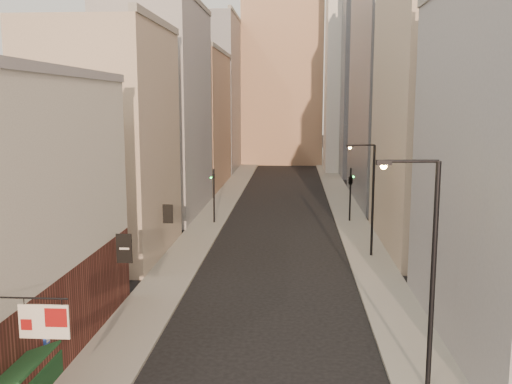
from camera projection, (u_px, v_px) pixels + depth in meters
The scene contains 15 objects.
sidewalk_left at pixel (231, 192), 69.49m from camera, with size 3.00×140.00×0.15m, color gray.
sidewalk_right at pixel (338, 193), 68.63m from camera, with size 3.00×140.00×0.15m, color gray.
left_bldg_beige at pixel (107, 143), 40.04m from camera, with size 8.00×12.00×16.00m, color tan.
left_bldg_grey at pixel (159, 111), 55.49m from camera, with size 8.00×16.00×20.00m, color gray.
left_bldg_tan at pixel (192, 121), 73.47m from camera, with size 8.00×18.00×17.00m, color tan.
left_bldg_wingrid at pixel (214, 95), 92.63m from camera, with size 8.00×20.00×24.00m, color gray.
right_bldg_beige at pixel (441, 114), 42.09m from camera, with size 8.00×16.00×20.00m, color tan.
right_bldg_wingrid at pixel (395, 82), 61.33m from camera, with size 8.00×20.00×26.00m, color gray.
highrise at pixel (406, 4), 86.56m from camera, with size 21.00×23.00×51.20m.
clock_tower at pixel (283, 64), 102.86m from camera, with size 14.00×14.00×44.90m.
white_tower at pixel (352, 52), 88.19m from camera, with size 8.00×8.00×41.50m.
streetlamp_near at pixel (427, 263), 20.77m from camera, with size 2.32×0.36×8.85m.
streetlamp_mid at pixel (370, 194), 39.63m from camera, with size 2.07×0.62×8.00m.
traffic_light_left at pixel (214, 184), 50.86m from camera, with size 0.59×0.52×5.00m.
traffic_light_right at pixel (351, 180), 51.51m from camera, with size 0.81×0.81×5.00m.
Camera 1 is at (1.16, -13.29, 10.85)m, focal length 40.00 mm.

